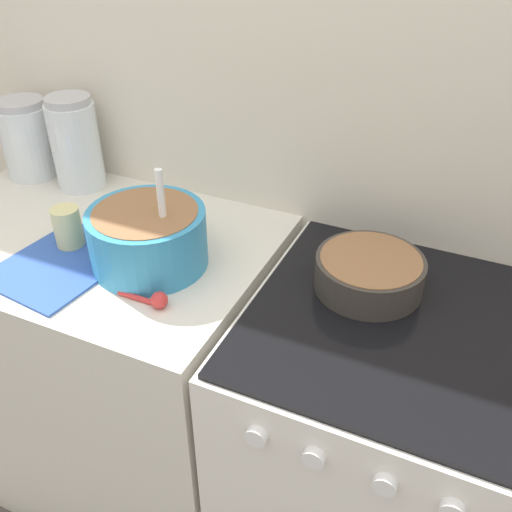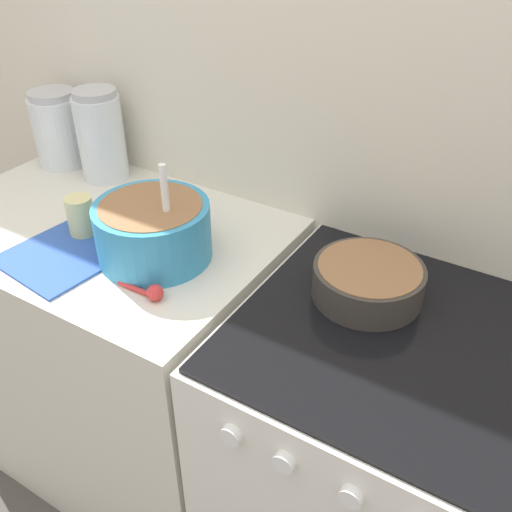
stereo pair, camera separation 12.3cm
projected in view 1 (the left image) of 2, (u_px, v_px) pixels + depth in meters
wall_back at (313, 91)px, 1.31m from camera, size 4.81×0.05×2.40m
countertop_cabinet at (111, 364)px, 1.64m from camera, size 0.91×0.61×0.88m
stove at (373, 460)px, 1.38m from camera, size 0.61×0.63×0.88m
mixing_bowl at (148, 235)px, 1.25m from camera, size 0.26×0.26×0.24m
baking_pan at (369, 272)px, 1.20m from camera, size 0.23×0.23×0.08m
storage_jar_left at (29, 144)px, 1.62m from camera, size 0.14×0.14×0.22m
storage_jar_middle at (77, 149)px, 1.55m from camera, size 0.13×0.13×0.26m
tin_can at (68, 228)px, 1.32m from camera, size 0.06×0.06×0.10m
recipe_page at (62, 263)px, 1.29m from camera, size 0.27×0.32×0.01m
measuring_spoon at (154, 300)px, 1.16m from camera, size 0.12×0.04×0.04m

